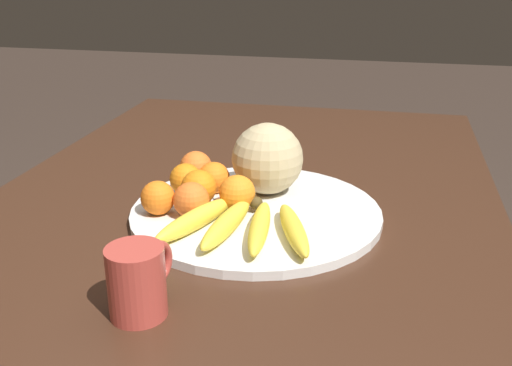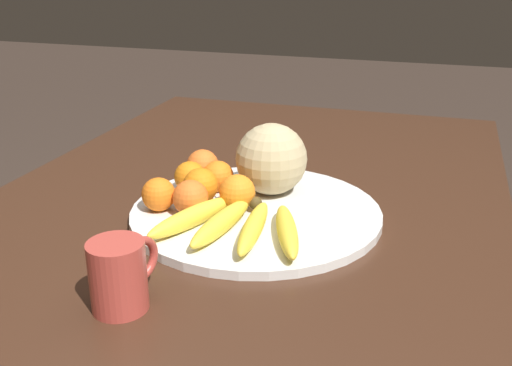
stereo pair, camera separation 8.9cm
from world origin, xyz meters
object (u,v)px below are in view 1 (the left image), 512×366
(orange_back_left, at_px, (158,198))
(orange_back_right, at_px, (214,178))
(orange_front_left, at_px, (199,187))
(banana_bunch, at_px, (241,224))
(fruit_bowl, at_px, (256,213))
(produce_tag, at_px, (224,199))
(orange_top_small, at_px, (191,200))
(orange_mid_center, at_px, (186,179))
(kitchen_table, at_px, (238,247))
(orange_front_right, at_px, (196,167))
(ceramic_mug, at_px, (138,281))
(orange_side_extra, at_px, (237,193))
(melon, at_px, (267,159))

(orange_back_left, relative_size, orange_back_right, 0.99)
(orange_front_left, bearing_deg, banana_bunch, 45.25)
(orange_back_left, bearing_deg, fruit_bowl, 108.92)
(banana_bunch, height_order, orange_back_right, orange_back_right)
(produce_tag, bearing_deg, orange_top_small, -64.64)
(fruit_bowl, xyz_separation_m, orange_top_small, (0.06, -0.10, 0.04))
(orange_back_right, bearing_deg, orange_mid_center, -70.77)
(fruit_bowl, bearing_deg, orange_back_right, -121.76)
(kitchen_table, relative_size, orange_back_left, 25.49)
(banana_bunch, xyz_separation_m, orange_front_right, (-0.20, -0.14, 0.01))
(orange_front_left, xyz_separation_m, orange_back_left, (0.06, -0.06, -0.00))
(banana_bunch, height_order, orange_front_left, orange_front_left)
(orange_front_right, relative_size, orange_top_small, 1.02)
(ceramic_mug, bearing_deg, orange_side_extra, 170.85)
(orange_front_right, bearing_deg, orange_top_small, 15.04)
(melon, bearing_deg, orange_back_left, -49.90)
(melon, xyz_separation_m, ceramic_mug, (0.41, -0.09, -0.03))
(produce_tag, xyz_separation_m, ceramic_mug, (0.36, -0.02, 0.03))
(orange_front_right, distance_m, orange_top_small, 0.16)
(orange_mid_center, relative_size, orange_back_left, 1.00)
(kitchen_table, xyz_separation_m, orange_back_right, (-0.01, -0.05, 0.14))
(orange_front_left, height_order, orange_side_extra, same)
(ceramic_mug, bearing_deg, orange_mid_center, -170.58)
(melon, height_order, ceramic_mug, melon)
(orange_mid_center, bearing_deg, melon, 106.15)
(melon, height_order, orange_back_right, melon)
(fruit_bowl, distance_m, orange_front_right, 0.18)
(banana_bunch, bearing_deg, orange_front_right, -144.47)
(orange_mid_center, height_order, orange_top_small, orange_top_small)
(orange_front_left, bearing_deg, orange_mid_center, -135.87)
(kitchen_table, height_order, ceramic_mug, ceramic_mug)
(orange_top_small, bearing_deg, melon, 142.92)
(orange_side_extra, xyz_separation_m, ceramic_mug, (0.32, -0.05, 0.00))
(orange_back_right, distance_m, ceramic_mug, 0.39)
(kitchen_table, relative_size, produce_tag, 17.75)
(melon, distance_m, orange_back_left, 0.22)
(kitchen_table, distance_m, banana_bunch, 0.20)
(orange_front_right, height_order, orange_back_right, orange_front_right)
(fruit_bowl, relative_size, ceramic_mug, 3.98)
(fruit_bowl, relative_size, orange_front_right, 6.99)
(orange_front_right, bearing_deg, orange_back_right, 48.04)
(ceramic_mug, bearing_deg, fruit_bowl, 165.76)
(fruit_bowl, height_order, produce_tag, produce_tag)
(orange_front_left, bearing_deg, orange_back_right, 168.57)
(kitchen_table, xyz_separation_m, orange_back_left, (0.10, -0.12, 0.14))
(orange_back_right, bearing_deg, orange_front_right, -131.96)
(produce_tag, bearing_deg, orange_front_right, -176.22)
(banana_bunch, relative_size, produce_tag, 3.05)
(kitchen_table, xyz_separation_m, orange_front_right, (-0.05, -0.10, 0.14))
(orange_back_left, bearing_deg, banana_bunch, 74.03)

